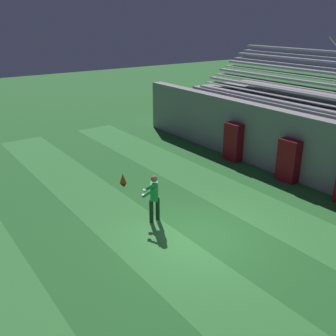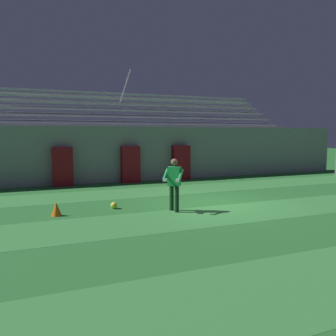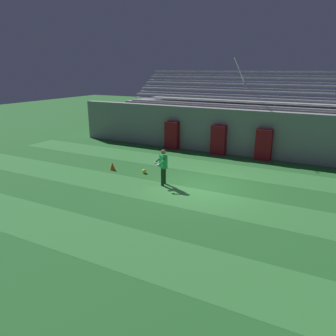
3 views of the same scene
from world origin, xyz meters
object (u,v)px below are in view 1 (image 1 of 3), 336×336
at_px(padding_pillar_gate_left, 288,161).
at_px(soccer_ball, 153,194).
at_px(padding_pillar_far_left, 233,142).
at_px(goalkeeper, 154,196).
at_px(traffic_cone, 123,178).

bearing_deg(padding_pillar_gate_left, soccer_ball, -110.28).
relative_size(padding_pillar_far_left, goalkeeper, 1.09).
xyz_separation_m(soccer_ball, traffic_cone, (-1.80, -0.30, 0.10)).
relative_size(padding_pillar_gate_left, padding_pillar_far_left, 1.00).
bearing_deg(soccer_ball, padding_pillar_far_left, 102.66).
bearing_deg(padding_pillar_gate_left, traffic_cone, -123.51).
xyz_separation_m(padding_pillar_gate_left, soccer_ball, (-2.03, -5.48, -0.80)).
height_order(soccer_ball, traffic_cone, traffic_cone).
distance_m(padding_pillar_gate_left, padding_pillar_far_left, 3.26).
relative_size(padding_pillar_gate_left, goalkeeper, 1.09).
bearing_deg(goalkeeper, soccer_ball, 148.04).
relative_size(padding_pillar_far_left, soccer_ball, 8.25).
xyz_separation_m(padding_pillar_gate_left, goalkeeper, (-0.34, -6.54, 0.05)).
distance_m(goalkeeper, traffic_cone, 3.65).
distance_m(padding_pillar_far_left, traffic_cone, 5.85).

